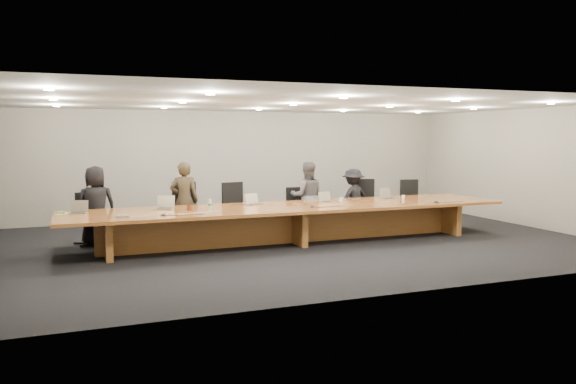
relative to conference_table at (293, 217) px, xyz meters
name	(u,v)px	position (x,y,z in m)	size (l,w,h in m)	color
ground	(293,242)	(0.00, 0.00, -0.52)	(12.00, 12.00, 0.00)	black
back_wall	(238,164)	(0.00, 4.00, 0.88)	(12.00, 0.02, 2.80)	beige
conference_table	(293,217)	(0.00, 0.00, 0.00)	(9.00, 1.80, 0.75)	brown
chair_far_left	(91,218)	(-3.83, 1.18, 0.01)	(0.54, 0.54, 1.06)	black
chair_left	(183,210)	(-2.00, 1.27, 0.08)	(0.61, 0.61, 1.21)	black
chair_mid_left	(237,209)	(-0.84, 1.16, 0.07)	(0.60, 0.60, 1.17)	black
chair_mid_right	(297,209)	(0.60, 1.27, -0.02)	(0.51, 0.51, 1.00)	black
chair_right	(366,203)	(2.34, 1.22, 0.06)	(0.59, 0.59, 1.15)	black
chair_far_right	(412,202)	(3.62, 1.20, 0.03)	(0.56, 0.56, 1.10)	black
person_a	(96,205)	(-3.73, 1.17, 0.27)	(0.77, 0.50, 1.57)	black
person_b	(184,200)	(-1.97, 1.22, 0.29)	(0.59, 0.39, 1.63)	#332A1C
person_c	(307,196)	(0.83, 1.23, 0.27)	(0.76, 0.60, 1.57)	#4E4E50
person_d	(353,198)	(1.99, 1.21, 0.18)	(0.90, 0.52, 1.39)	black
laptop_a	(78,207)	(-4.07, 0.33, 0.35)	(0.31, 0.22, 0.24)	tan
laptop_b	(164,202)	(-2.52, 0.37, 0.36)	(0.34, 0.25, 0.27)	#C7B698
laptop_c	(255,199)	(-0.69, 0.40, 0.35)	(0.30, 0.22, 0.24)	#BEAD91
laptop_d	(327,197)	(0.89, 0.30, 0.34)	(0.29, 0.21, 0.23)	tan
laptop_e	(389,193)	(2.43, 0.35, 0.36)	(0.32, 0.23, 0.25)	tan
water_bottle	(210,205)	(-1.72, -0.01, 0.33)	(0.06, 0.06, 0.20)	silver
amber_mug	(189,208)	(-2.11, 0.02, 0.28)	(0.09, 0.09, 0.11)	maroon
paper_cup_near	(341,200)	(1.17, 0.18, 0.28)	(0.08, 0.08, 0.10)	silver
paper_cup_far	(403,197)	(2.73, 0.22, 0.27)	(0.08, 0.08, 0.09)	white
notepad	(62,214)	(-4.35, 0.37, 0.24)	(0.22, 0.17, 0.01)	silver
lime_gadget	(61,213)	(-4.36, 0.35, 0.26)	(0.17, 0.09, 0.03)	#56B12F
av_box	(123,216)	(-3.35, -0.43, 0.25)	(0.21, 0.16, 0.03)	#B3B2B7
mic_left	(164,215)	(-2.67, -0.52, 0.24)	(0.12, 0.12, 0.03)	black
mic_center	(312,207)	(0.25, -0.38, 0.24)	(0.12, 0.12, 0.03)	black
mic_right	(436,202)	(3.01, -0.61, 0.25)	(0.13, 0.13, 0.03)	black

